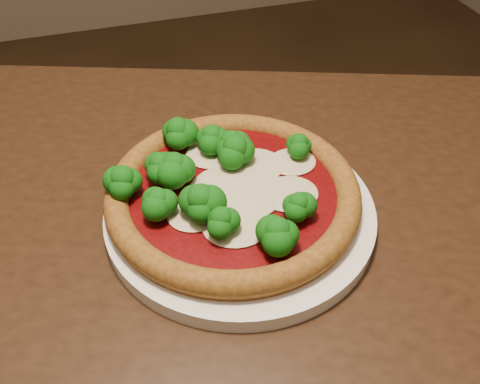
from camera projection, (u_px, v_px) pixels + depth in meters
name	position (u px, v px, depth m)	size (l,w,h in m)	color
dining_table	(188.00, 324.00, 0.62)	(1.35, 1.14, 0.75)	black
plate	(240.00, 212.00, 0.59)	(0.30, 0.30, 0.02)	white
pizza	(228.00, 188.00, 0.58)	(0.28, 0.28, 0.06)	brown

